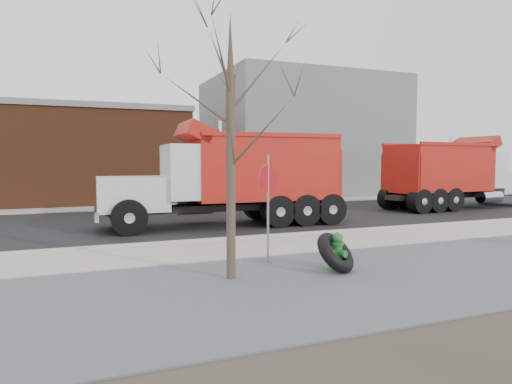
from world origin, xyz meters
name	(u,v)px	position (x,y,z in m)	size (l,w,h in m)	color
ground	(310,246)	(0.00, 0.00, 0.00)	(120.00, 120.00, 0.00)	#383328
gravel_verge	(393,274)	(0.00, -3.50, 0.01)	(60.00, 5.00, 0.03)	gray
sidewalk	(306,243)	(0.00, 0.25, 0.03)	(60.00, 2.50, 0.06)	#9E9B93
curb	(286,235)	(0.00, 1.55, 0.06)	(60.00, 0.15, 0.11)	#9E9B93
road	(235,218)	(0.00, 6.30, 0.01)	(60.00, 9.40, 0.02)	black
far_sidewalk	(199,205)	(0.00, 12.00, 0.03)	(60.00, 2.00, 0.06)	#9E9B93
building_grey	(300,137)	(9.00, 18.00, 4.00)	(12.00, 10.00, 8.00)	slate
bare_tree	(231,111)	(-3.20, -2.60, 3.30)	(3.20, 3.20, 5.20)	#382D23
fire_hydrant	(337,253)	(-0.89, -2.79, 0.38)	(0.47, 0.46, 0.83)	#27662F
truck_tire	(336,253)	(-0.99, -2.89, 0.42)	(1.26, 1.22, 0.91)	black
stop_sign	(268,189)	(-1.97, -1.59, 1.71)	(0.59, 0.37, 2.48)	gray
dump_truck_red_a	(455,172)	(11.22, 5.94, 1.77)	(8.67, 2.96, 3.48)	black
dump_truck_red_b	(233,174)	(-0.71, 4.42, 1.85)	(8.64, 2.76, 3.63)	black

